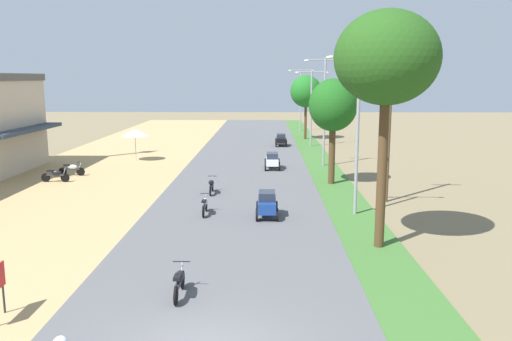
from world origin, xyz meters
The scene contains 17 objects.
parked_motorbike_second centered at (-11.92, 20.94, 0.55)m, with size 1.80×0.54×0.94m.
parked_motorbike_third centered at (-11.68, 23.12, 0.55)m, with size 1.80×0.54×0.94m.
vendor_umbrella centered at (-8.94, 29.74, 2.31)m, with size 2.20×2.20×2.52m.
median_tree_nearest centered at (5.91, 8.36, 7.29)m, with size 3.92×3.92×9.06m.
median_tree_second centered at (5.56, 20.77, 4.90)m, with size 2.98×2.98×6.52m.
median_tree_third centered at (5.72, 44.81, 5.15)m, with size 3.32×3.32×6.81m.
streetlamp_near centered at (5.80, 13.37, 4.51)m, with size 3.16×0.20×7.70m.
streetlamp_mid centered at (5.80, 27.61, 4.66)m, with size 3.16×0.20×8.00m.
streetlamp_far centered at (5.80, 38.97, 4.26)m, with size 3.16×0.20×7.24m.
streetlamp_farthest centered at (5.80, 54.07, 4.45)m, with size 3.16×0.20×7.60m.
utility_pole_near centered at (7.94, 16.19, 4.90)m, with size 1.80×0.20×9.42m.
car_hatchback_blue centered at (1.50, 12.63, 0.75)m, with size 1.04×2.00×1.23m.
car_sedan_white centered at (1.92, 25.91, 0.74)m, with size 1.10×2.26×1.19m.
car_sedan_black centered at (2.94, 38.89, 0.74)m, with size 1.10×2.26×1.19m.
motorbike_ahead_second centered at (-1.18, 3.44, 0.57)m, with size 0.54×1.80×0.94m.
motorbike_ahead_third centered at (-1.51, 13.10, 0.57)m, with size 0.54×1.80×0.94m.
motorbike_ahead_fourth centered at (-1.66, 17.72, 0.57)m, with size 0.54×1.80×0.94m.
Camera 1 is at (1.41, -11.53, 6.63)m, focal length 36.76 mm.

